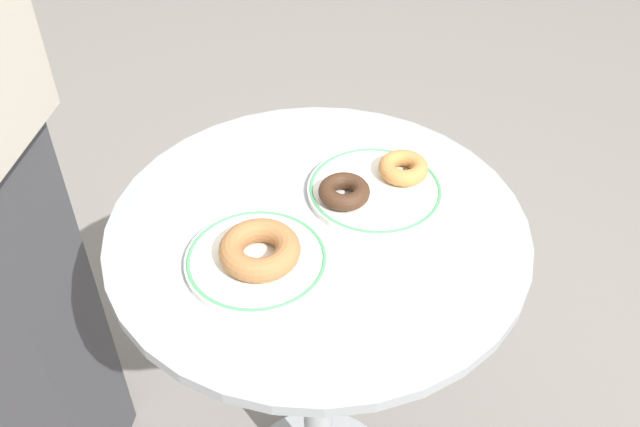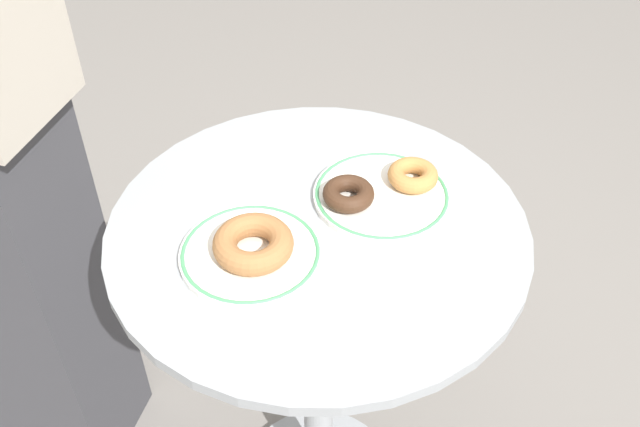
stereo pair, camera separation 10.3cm
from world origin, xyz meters
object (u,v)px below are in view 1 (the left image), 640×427
cafe_table (318,335)px  donut_cinnamon (260,250)px  plate_left (257,260)px  donut_old_fashioned (403,168)px  plate_right (375,190)px  donut_chocolate (344,191)px

cafe_table → donut_cinnamon: size_ratio=6.91×
plate_left → donut_cinnamon: (0.00, -0.01, 0.02)m
cafe_table → donut_old_fashioned: (0.17, 0.01, 0.28)m
plate_right → donut_chocolate: bearing=172.3°
donut_cinnamon → plate_left: bearing=116.5°
plate_right → donut_cinnamon: bearing=-172.7°
plate_left → donut_old_fashioned: bearing=4.5°
cafe_table → donut_cinnamon: bearing=-169.4°
plate_right → donut_cinnamon: 0.23m
donut_old_fashioned → plate_left: bearing=-175.5°
plate_right → donut_cinnamon: size_ratio=1.86×
plate_left → donut_old_fashioned: size_ratio=2.56×
plate_left → cafe_table: bearing=7.4°
cafe_table → plate_right: 0.29m
donut_old_fashioned → donut_chocolate: bearing=176.0°
donut_cinnamon → donut_chocolate: (0.17, 0.04, -0.00)m
donut_cinnamon → donut_chocolate: bearing=11.9°
plate_left → donut_cinnamon: size_ratio=1.78×
donut_cinnamon → donut_chocolate: donut_cinnamon is taller
cafe_table → donut_chocolate: 0.29m
cafe_table → plate_right: size_ratio=3.71×
plate_left → donut_cinnamon: donut_cinnamon is taller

